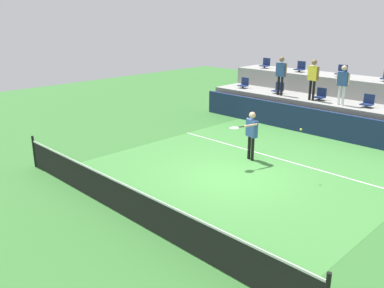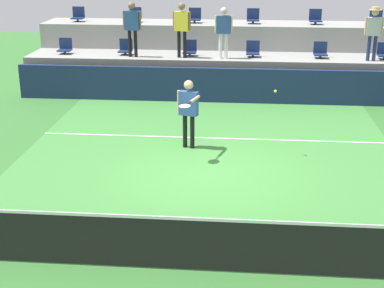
# 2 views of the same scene
# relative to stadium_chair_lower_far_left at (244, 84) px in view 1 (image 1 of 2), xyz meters

# --- Properties ---
(ground_plane) EXTENTS (40.00, 40.00, 0.00)m
(ground_plane) POSITION_rel_stadium_chair_lower_far_left_xyz_m (5.31, -7.23, -1.46)
(ground_plane) COLOR #336B2D
(court_inner_paint) EXTENTS (9.00, 10.00, 0.01)m
(court_inner_paint) POSITION_rel_stadium_chair_lower_far_left_xyz_m (5.31, -6.23, -1.46)
(court_inner_paint) COLOR #3D7F38
(court_inner_paint) RESTS_ON ground_plane
(court_service_line) EXTENTS (9.00, 0.06, 0.00)m
(court_service_line) POSITION_rel_stadium_chair_lower_far_left_xyz_m (5.31, -4.83, -1.46)
(court_service_line) COLOR white
(court_service_line) RESTS_ON ground_plane
(tennis_net) EXTENTS (10.48, 0.08, 1.07)m
(tennis_net) POSITION_rel_stadium_chair_lower_far_left_xyz_m (5.31, -11.23, -0.97)
(tennis_net) COLOR black
(tennis_net) RESTS_ON ground_plane
(sponsor_backboard) EXTENTS (13.00, 0.16, 1.10)m
(sponsor_backboard) POSITION_rel_stadium_chair_lower_far_left_xyz_m (5.31, -1.23, -0.91)
(sponsor_backboard) COLOR navy
(sponsor_backboard) RESTS_ON ground_plane
(seating_tier_lower) EXTENTS (13.00, 1.80, 1.25)m
(seating_tier_lower) POSITION_rel_stadium_chair_lower_far_left_xyz_m (5.31, 0.07, -0.84)
(seating_tier_lower) COLOR gray
(seating_tier_lower) RESTS_ON ground_plane
(seating_tier_upper) EXTENTS (13.00, 1.80, 2.10)m
(seating_tier_upper) POSITION_rel_stadium_chair_lower_far_left_xyz_m (5.31, 1.87, -0.41)
(seating_tier_upper) COLOR gray
(seating_tier_upper) RESTS_ON ground_plane
(stadium_chair_lower_far_left) EXTENTS (0.44, 0.40, 0.52)m
(stadium_chair_lower_far_left) POSITION_rel_stadium_chair_lower_far_left_xyz_m (0.00, 0.00, 0.00)
(stadium_chair_lower_far_left) COLOR #2D2D33
(stadium_chair_lower_far_left) RESTS_ON seating_tier_lower
(stadium_chair_lower_left) EXTENTS (0.44, 0.40, 0.52)m
(stadium_chair_lower_left) POSITION_rel_stadium_chair_lower_far_left_xyz_m (2.09, 0.00, 0.00)
(stadium_chair_lower_left) COLOR #2D2D33
(stadium_chair_lower_left) RESTS_ON seating_tier_lower
(stadium_chair_lower_mid_left) EXTENTS (0.44, 0.40, 0.52)m
(stadium_chair_lower_mid_left) POSITION_rel_stadium_chair_lower_far_left_xyz_m (4.26, 0.00, 0.00)
(stadium_chair_lower_mid_left) COLOR #2D2D33
(stadium_chair_lower_mid_left) RESTS_ON seating_tier_lower
(stadium_chair_lower_mid_right) EXTENTS (0.44, 0.40, 0.52)m
(stadium_chair_lower_mid_right) POSITION_rel_stadium_chair_lower_far_left_xyz_m (6.36, 0.00, 0.00)
(stadium_chair_lower_mid_right) COLOR #2D2D33
(stadium_chair_lower_mid_right) RESTS_ON seating_tier_lower
(stadium_chair_upper_far_left) EXTENTS (0.44, 0.40, 0.52)m
(stadium_chair_upper_far_left) POSITION_rel_stadium_chair_lower_far_left_xyz_m (0.00, 1.80, 0.85)
(stadium_chair_upper_far_left) COLOR #2D2D33
(stadium_chair_upper_far_left) RESTS_ON seating_tier_upper
(stadium_chair_upper_left) EXTENTS (0.44, 0.40, 0.52)m
(stadium_chair_upper_left) POSITION_rel_stadium_chair_lower_far_left_xyz_m (2.11, 1.80, 0.85)
(stadium_chair_upper_left) COLOR #2D2D33
(stadium_chair_upper_left) RESTS_ON seating_tier_upper
(stadium_chair_upper_mid_left) EXTENTS (0.44, 0.40, 0.52)m
(stadium_chair_upper_mid_left) POSITION_rel_stadium_chair_lower_far_left_xyz_m (4.27, 1.80, 0.85)
(stadium_chair_upper_mid_left) COLOR #2D2D33
(stadium_chair_upper_mid_left) RESTS_ON seating_tier_upper
(tennis_player) EXTENTS (0.58, 1.29, 1.71)m
(tennis_player) POSITION_rel_stadium_chair_lower_far_left_xyz_m (4.75, -5.63, -0.41)
(tennis_player) COLOR black
(tennis_player) RESTS_ON ground_plane
(spectator_in_grey) EXTENTS (0.62, 0.26, 1.78)m
(spectator_in_grey) POSITION_rel_stadium_chair_lower_far_left_xyz_m (2.41, -0.38, 0.87)
(spectator_in_grey) COLOR black
(spectator_in_grey) RESTS_ON seating_tier_lower
(spectator_in_white) EXTENTS (0.61, 0.29, 1.77)m
(spectator_in_white) POSITION_rel_stadium_chair_lower_far_left_xyz_m (4.04, -0.38, 0.86)
(spectator_in_white) COLOR black
(spectator_in_white) RESTS_ON seating_tier_lower
(spectator_leaning_on_rail) EXTENTS (0.58, 0.23, 1.63)m
(spectator_leaning_on_rail) POSITION_rel_stadium_chair_lower_far_left_xyz_m (5.39, -0.38, 0.76)
(spectator_leaning_on_rail) COLOR white
(spectator_leaning_on_rail) RESTS_ON seating_tier_lower
(tennis_ball) EXTENTS (0.07, 0.07, 0.07)m
(tennis_ball) POSITION_rel_stadium_chair_lower_far_left_xyz_m (6.81, -5.93, 0.11)
(tennis_ball) COLOR #CCE033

